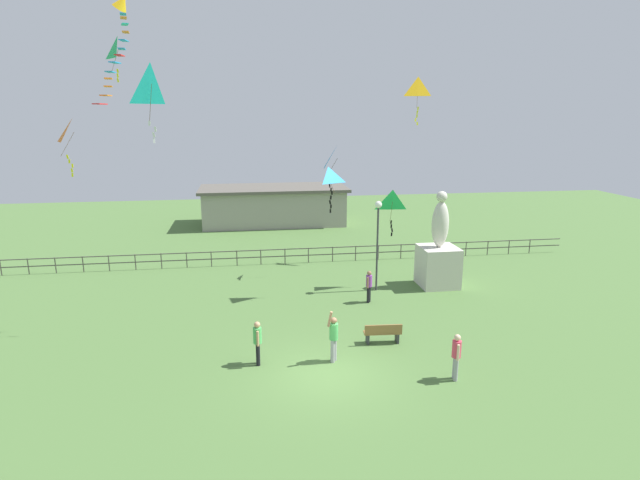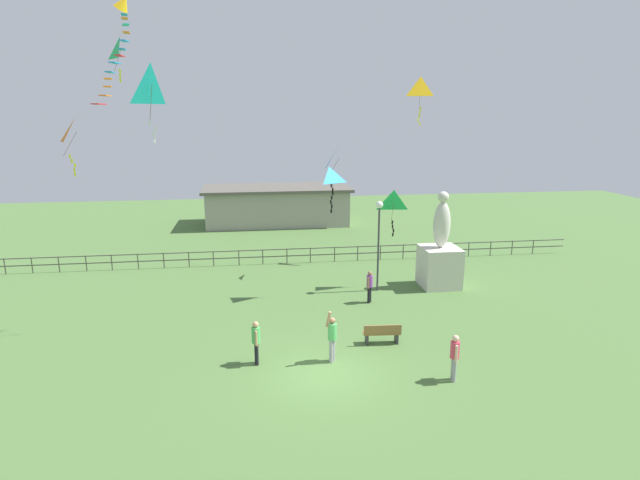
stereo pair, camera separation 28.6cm
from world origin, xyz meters
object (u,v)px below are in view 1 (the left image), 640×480
object	(u,v)px
statue_monument	(438,258)
kite_2	(118,49)
kite_1	(328,178)
streamer_kite	(121,12)
person_2	(369,284)
kite_4	(392,203)
park_bench	(383,333)
person_3	(334,336)
person_0	(258,340)
kite_0	(418,89)
kite_6	(152,85)
kite_3	(337,159)
kite_5	(74,134)
person_1	(456,354)
lamppost	(378,227)

from	to	relation	value
statue_monument	kite_2	xyz separation A→B (m)	(-15.93, 2.96, 10.51)
kite_1	streamer_kite	world-z (taller)	streamer_kite
person_2	kite_4	size ratio (longest dim) A/B	0.65
park_bench	kite_4	world-z (taller)	kite_4
person_2	person_3	distance (m)	6.41
person_0	person_3	size ratio (longest dim) A/B	0.82
kite_0	kite_1	xyz separation A→B (m)	(-6.36, -5.89, -4.44)
park_bench	kite_6	world-z (taller)	kite_6
person_2	kite_6	xyz separation A→B (m)	(-9.16, -1.91, 9.08)
streamer_kite	park_bench	bearing A→B (deg)	-23.77
streamer_kite	kite_1	bearing A→B (deg)	11.77
kite_3	streamer_kite	xyz separation A→B (m)	(-9.62, -4.95, 6.30)
kite_0	kite_5	world-z (taller)	kite_0
kite_0	kite_6	world-z (taller)	kite_0
kite_3	kite_5	bearing A→B (deg)	-174.99
kite_0	streamer_kite	size ratio (longest dim) A/B	0.38
kite_2	streamer_kite	world-z (taller)	streamer_kite
person_0	kite_3	size ratio (longest dim) A/B	0.68
person_3	kite_1	world-z (taller)	kite_1
park_bench	kite_6	distance (m)	13.11
person_1	person_3	bearing A→B (deg)	153.60
park_bench	person_2	distance (m)	4.64
person_1	kite_4	distance (m)	10.35
statue_monument	person_1	world-z (taller)	statue_monument
person_1	person_2	world-z (taller)	person_1
kite_5	person_2	bearing A→B (deg)	-14.40
kite_1	streamer_kite	size ratio (longest dim) A/B	0.30
person_2	person_3	xyz separation A→B (m)	(-2.77, -5.78, 0.11)
streamer_kite	statue_monument	bearing A→B (deg)	8.50
kite_2	person_1	bearing A→B (deg)	-44.47
streamer_kite	person_1	bearing A→B (deg)	-32.92
person_1	kite_6	size ratio (longest dim) A/B	0.56
person_2	kite_1	distance (m)	5.54
park_bench	streamer_kite	world-z (taller)	streamer_kite
kite_0	lamppost	bearing A→B (deg)	-123.28
person_0	park_bench	bearing A→B (deg)	11.50
person_0	kite_5	xyz separation A→B (m)	(-8.26, 9.14, 7.07)
person_3	kite_2	bearing A→B (deg)	129.94
statue_monument	person_3	world-z (taller)	statue_monument
park_bench	person_0	world-z (taller)	person_0
kite_3	park_bench	bearing A→B (deg)	-88.82
kite_2	kite_4	world-z (taller)	kite_2
statue_monument	kite_6	world-z (taller)	kite_6
lamppost	kite_6	size ratio (longest dim) A/B	1.57
lamppost	person_0	size ratio (longest dim) A/B	2.82
statue_monument	streamer_kite	distance (m)	18.63
park_bench	person_0	distance (m)	5.11
lamppost	statue_monument	bearing A→B (deg)	4.35
park_bench	kite_4	size ratio (longest dim) A/B	0.62
person_1	streamer_kite	size ratio (longest dim) A/B	0.23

